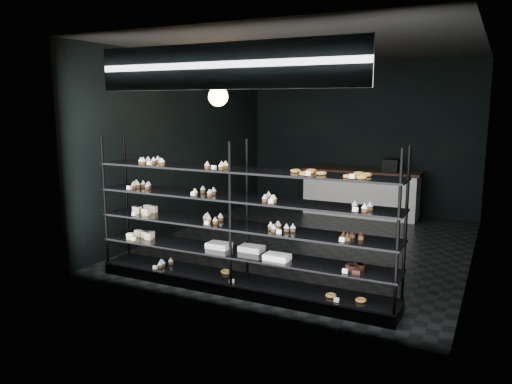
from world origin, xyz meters
TOP-DOWN VIEW (x-y plane):
  - room at (0.00, 0.00)m, footprint 5.01×6.01m
  - display_shelf at (-0.09, -2.45)m, footprint 4.00×0.50m
  - signage at (0.00, -2.93)m, footprint 3.30×0.05m
  - pendant_lamp at (-1.07, -1.22)m, footprint 0.29×0.29m
  - service_counter at (0.18, 2.50)m, footprint 2.44×0.65m

SIDE VIEW (x-z plane):
  - service_counter at x=0.18m, z-range -0.11..1.12m
  - display_shelf at x=-0.09m, z-range -0.33..1.58m
  - room at x=0.00m, z-range 0.00..3.20m
  - pendant_lamp at x=-1.07m, z-range 2.01..2.89m
  - signage at x=0.00m, z-range 2.50..3.00m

